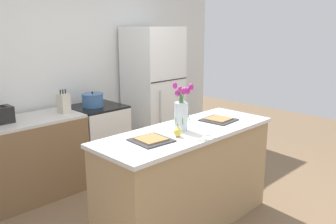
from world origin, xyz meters
name	(u,v)px	position (x,y,z in m)	size (l,w,h in m)	color
ground_plane	(186,223)	(0.00, 0.00, 0.00)	(10.00, 10.00, 0.00)	brown
back_wall	(70,67)	(0.00, 2.00, 1.35)	(5.20, 0.08, 2.70)	silver
kitchen_island	(187,178)	(0.00, 0.00, 0.47)	(1.80, 0.66, 0.95)	tan
back_counter	(5,165)	(-1.06, 1.60, 0.45)	(1.68, 0.60, 0.89)	brown
stove_range	(98,140)	(0.10, 1.60, 0.45)	(0.60, 0.61, 0.89)	silver
refrigerator	(153,93)	(1.05, 1.60, 0.92)	(0.68, 0.67, 1.84)	white
flower_vase	(181,112)	(-0.06, 0.03, 1.12)	(0.19, 0.16, 0.44)	silver
pear_figurine	(178,132)	(-0.21, -0.08, 0.99)	(0.07, 0.07, 0.11)	#E5CC4C
plate_setting_left	(151,140)	(-0.45, -0.01, 0.96)	(0.32, 0.32, 0.02)	#333338
plate_setting_right	(219,120)	(0.45, -0.01, 0.96)	(0.32, 0.32, 0.02)	#333338
cooking_pot	(93,100)	(0.05, 1.61, 0.97)	(0.26, 0.26, 0.19)	#386093
knife_block	(64,103)	(-0.36, 1.56, 1.00)	(0.10, 0.14, 0.27)	beige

